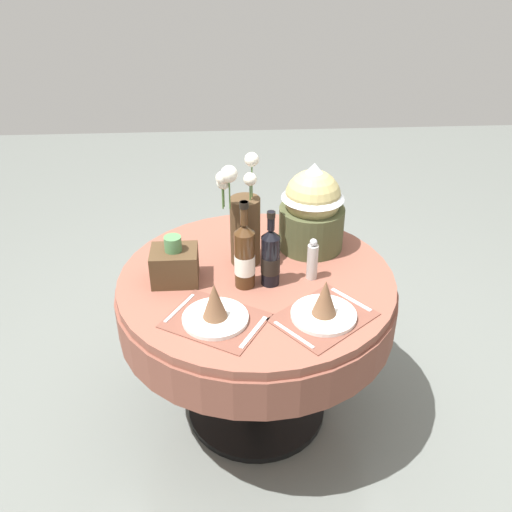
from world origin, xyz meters
The scene contains 10 objects.
ground centered at (0.00, 0.00, 0.00)m, with size 8.00×8.00×0.00m, color slate.
dining_table centered at (0.00, 0.00, 0.61)m, with size 1.14×1.14×0.75m.
place_setting_left centered at (-0.17, -0.28, 0.80)m, with size 0.42×0.40×0.16m.
place_setting_right centered at (0.23, -0.29, 0.80)m, with size 0.43×0.42×0.16m.
flower_vase centered at (-0.04, 0.11, 0.94)m, with size 0.17×0.18×0.48m.
wine_bottle_left centered at (0.05, -0.05, 0.87)m, with size 0.08×0.08×0.32m.
wine_bottle_centre centered at (-0.05, -0.06, 0.89)m, with size 0.08×0.08×0.36m.
pepper_mill centered at (0.22, -0.02, 0.84)m, with size 0.04×0.04×0.18m.
gift_tub_back_right centered at (0.25, 0.23, 0.96)m, with size 0.28×0.28×0.39m.
woven_basket_side_left centered at (-0.32, -0.01, 0.83)m, with size 0.18×0.15×0.20m.
Camera 1 is at (-0.12, -1.89, 2.01)m, focal length 39.37 mm.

